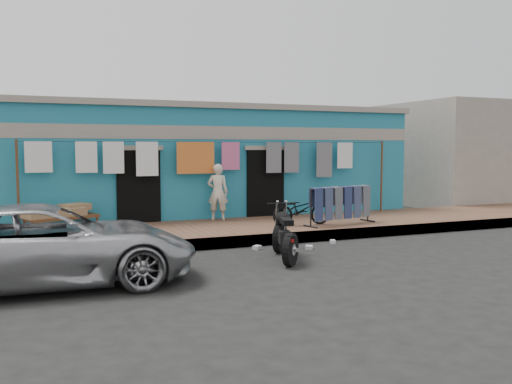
% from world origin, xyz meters
% --- Properties ---
extents(ground, '(80.00, 80.00, 0.00)m').
position_xyz_m(ground, '(0.00, 0.00, 0.00)').
color(ground, black).
rests_on(ground, ground).
extents(sidewalk, '(28.00, 3.00, 0.25)m').
position_xyz_m(sidewalk, '(0.00, 3.00, 0.12)').
color(sidewalk, brown).
rests_on(sidewalk, ground).
extents(curb, '(28.00, 0.10, 0.25)m').
position_xyz_m(curb, '(0.00, 1.55, 0.12)').
color(curb, gray).
rests_on(curb, ground).
extents(building, '(12.20, 5.20, 3.36)m').
position_xyz_m(building, '(-0.00, 6.99, 1.69)').
color(building, teal).
rests_on(building, ground).
extents(neighbor_right, '(6.00, 5.00, 3.80)m').
position_xyz_m(neighbor_right, '(11.00, 7.00, 1.90)').
color(neighbor_right, '#9E9384').
rests_on(neighbor_right, ground).
extents(clothesline, '(10.06, 0.06, 2.10)m').
position_xyz_m(clothesline, '(-0.32, 4.25, 1.81)').
color(clothesline, brown).
rests_on(clothesline, sidewalk).
extents(car, '(4.78, 2.32, 1.32)m').
position_xyz_m(car, '(-4.49, -0.36, 0.66)').
color(car, '#A9A9AE').
rests_on(car, ground).
extents(seated_person, '(0.63, 0.54, 1.48)m').
position_xyz_m(seated_person, '(-0.21, 4.14, 0.99)').
color(seated_person, beige).
rests_on(seated_person, sidewalk).
extents(bicycle, '(1.53, 0.62, 0.97)m').
position_xyz_m(bicycle, '(1.41, 2.48, 0.73)').
color(bicycle, black).
rests_on(bicycle, sidewalk).
extents(motorcycle, '(1.46, 1.93, 1.05)m').
position_xyz_m(motorcycle, '(-0.20, 0.05, 0.52)').
color(motorcycle, black).
rests_on(motorcycle, ground).
extents(charpoy, '(2.19, 1.91, 0.56)m').
position_xyz_m(charpoy, '(-4.08, 3.91, 0.53)').
color(charpoy, brown).
rests_on(charpoy, sidewalk).
extents(jeans_rack, '(2.18, 1.22, 0.97)m').
position_xyz_m(jeans_rack, '(2.38, 2.27, 0.73)').
color(jeans_rack, black).
rests_on(jeans_rack, sidewalk).
extents(litter_a, '(0.22, 0.22, 0.08)m').
position_xyz_m(litter_a, '(-0.31, 1.18, 0.04)').
color(litter_a, silver).
rests_on(litter_a, ground).
extents(litter_b, '(0.16, 0.18, 0.08)m').
position_xyz_m(litter_b, '(1.55, 1.20, 0.04)').
color(litter_b, silver).
rests_on(litter_b, ground).
extents(litter_c, '(0.23, 0.24, 0.07)m').
position_xyz_m(litter_c, '(0.73, 0.79, 0.04)').
color(litter_c, silver).
rests_on(litter_c, ground).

